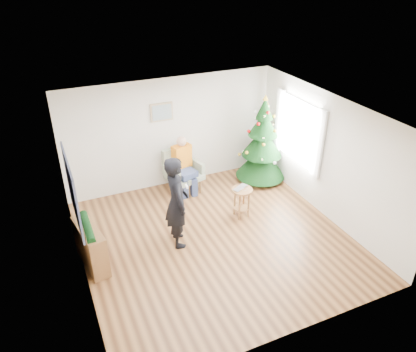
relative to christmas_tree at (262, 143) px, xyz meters
name	(u,v)px	position (x,y,z in m)	size (l,w,h in m)	color
floor	(216,239)	(-2.03, -1.76, -0.98)	(5.00, 5.00, 0.00)	brown
ceiling	(217,114)	(-2.03, -1.76, 1.62)	(5.00, 5.00, 0.00)	white
wall_back	(171,133)	(-2.03, 0.74, 0.32)	(5.00, 5.00, 0.00)	silver
wall_front	(296,268)	(-2.03, -4.26, 0.32)	(5.00, 5.00, 0.00)	silver
wall_left	(75,213)	(-4.53, -1.76, 0.32)	(5.00, 5.00, 0.00)	silver
wall_right	(328,157)	(0.47, -1.76, 0.32)	(5.00, 5.00, 0.00)	silver
window_panel	(299,131)	(0.44, -0.76, 0.52)	(0.04, 1.30, 1.40)	white
curtains	(298,131)	(0.41, -0.76, 0.52)	(0.05, 1.75, 1.50)	white
christmas_tree	(262,143)	(0.00, 0.00, 0.00)	(1.20, 1.20, 2.17)	#3F2816
stool	(242,202)	(-1.19, -1.24, -0.64)	(0.44, 0.44, 0.66)	brown
laptop	(242,189)	(-1.19, -1.24, -0.31)	(0.36, 0.23, 0.03)	silver
armchair	(183,175)	(-1.93, 0.30, -0.60)	(0.92, 0.88, 1.02)	gray
seated_person	(184,165)	(-1.91, 0.25, -0.29)	(0.52, 0.68, 1.33)	navy
standing_man	(177,202)	(-2.73, -1.53, -0.06)	(0.67, 0.44, 1.83)	black
game_controller	(187,186)	(-2.53, -1.56, 0.24)	(0.04, 0.13, 0.04)	white
console	(91,246)	(-4.36, -1.52, -0.58)	(0.30, 1.00, 0.80)	brown
garland	(87,227)	(-4.36, -1.52, -0.16)	(0.14, 0.14, 0.90)	black
tapestry	(72,191)	(-4.49, -1.46, 0.57)	(0.03, 1.50, 1.15)	black
framed_picture	(162,112)	(-2.23, 0.70, 0.87)	(0.52, 0.05, 0.42)	tan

